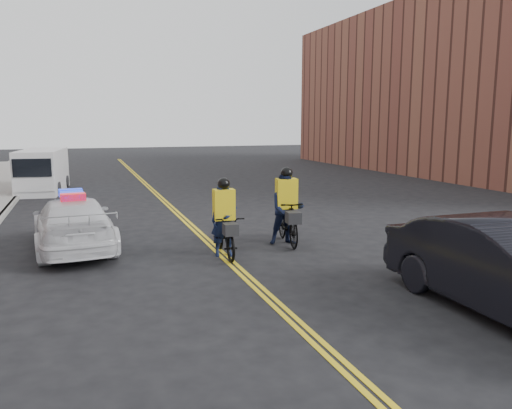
{
  "coord_description": "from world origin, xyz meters",
  "views": [
    {
      "loc": [
        -3.26,
        -9.41,
        3.32
      ],
      "look_at": [
        0.81,
        2.19,
        1.3
      ],
      "focal_mm": 35.0,
      "sensor_mm": 36.0,
      "label": 1
    }
  ],
  "objects": [
    {
      "name": "ground",
      "position": [
        0.0,
        0.0,
        0.0
      ],
      "size": [
        120.0,
        120.0,
        0.0
      ],
      "primitive_type": "plane",
      "color": "black",
      "rests_on": "ground"
    },
    {
      "name": "center_line_left",
      "position": [
        -0.08,
        8.0,
        0.01
      ],
      "size": [
        0.1,
        60.0,
        0.01
      ],
      "primitive_type": "cube",
      "color": "gold",
      "rests_on": "ground"
    },
    {
      "name": "center_line_right",
      "position": [
        0.08,
        8.0,
        0.01
      ],
      "size": [
        0.1,
        60.0,
        0.01
      ],
      "primitive_type": "cube",
      "color": "gold",
      "rests_on": "ground"
    },
    {
      "name": "building_across",
      "position": [
        22.0,
        18.0,
        5.5
      ],
      "size": [
        12.0,
        30.0,
        11.0
      ],
      "primitive_type": "cube",
      "color": "brown",
      "rests_on": "ground"
    },
    {
      "name": "police_cruiser",
      "position": [
        -3.54,
        4.35,
        0.7
      ],
      "size": [
        2.3,
        4.9,
        1.54
      ],
      "rotation": [
        0.0,
        0.0,
        3.22
      ],
      "color": "silver",
      "rests_on": "ground"
    },
    {
      "name": "dark_sedan",
      "position": [
        3.64,
        -3.04,
        0.83
      ],
      "size": [
        1.82,
        5.07,
        1.66
      ],
      "primitive_type": "imported",
      "rotation": [
        0.0,
        0.0,
        0.01
      ],
      "color": "black",
      "rests_on": "ground"
    },
    {
      "name": "cargo_van",
      "position": [
        -5.06,
        16.56,
        1.0
      ],
      "size": [
        2.26,
        5.02,
        2.04
      ],
      "rotation": [
        0.0,
        0.0,
        -0.11
      ],
      "color": "silver",
      "rests_on": "ground"
    },
    {
      "name": "cyclist_near",
      "position": [
        0.04,
        2.4,
        0.69
      ],
      "size": [
        0.82,
        2.05,
        1.98
      ],
      "rotation": [
        0.0,
        0.0,
        -0.06
      ],
      "color": "black",
      "rests_on": "ground"
    },
    {
      "name": "cyclist_far",
      "position": [
        1.98,
        3.0,
        0.84
      ],
      "size": [
        1.05,
        2.18,
        2.13
      ],
      "rotation": [
        0.0,
        0.0,
        -0.15
      ],
      "color": "black",
      "rests_on": "ground"
    }
  ]
}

